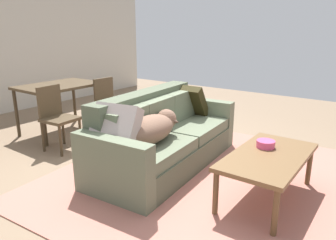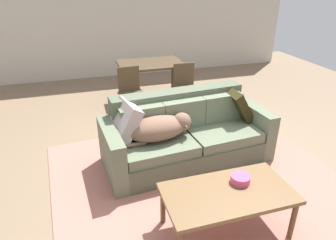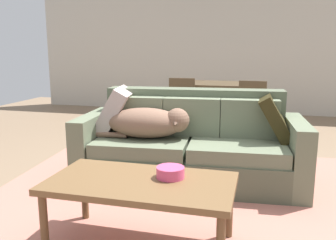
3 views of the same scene
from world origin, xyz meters
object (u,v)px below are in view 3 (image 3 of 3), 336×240
at_px(throw_pillow_by_left_arm, 114,111).
at_px(dining_chair_near_right, 251,110).
at_px(couch, 191,146).
at_px(dog_on_left_cushion, 149,123).
at_px(throw_pillow_by_right_arm, 276,118).
at_px(bowl_on_coffee_table, 170,172).
at_px(dining_table, 222,89).
at_px(coffee_table, 141,188).
at_px(dining_chair_near_left, 181,106).

distance_m(throw_pillow_by_left_arm, dining_chair_near_right, 1.95).
height_order(couch, dog_on_left_cushion, couch).
bearing_deg(throw_pillow_by_right_arm, throw_pillow_by_left_arm, -175.43).
relative_size(bowl_on_coffee_table, dining_table, 0.16).
xyz_separation_m(coffee_table, bowl_on_coffee_table, (0.17, 0.09, 0.08)).
distance_m(couch, throw_pillow_by_right_arm, 0.84).
bearing_deg(dining_table, dining_chair_near_right, -52.93).
bearing_deg(dining_table, throw_pillow_by_right_arm, -69.53).
bearing_deg(couch, throw_pillow_by_right_arm, 3.36).
bearing_deg(dining_chair_near_left, dining_table, 45.44).
height_order(couch, throw_pillow_by_right_arm, couch).
relative_size(throw_pillow_by_left_arm, bowl_on_coffee_table, 2.65).
xyz_separation_m(couch, dining_chair_near_right, (0.51, 1.43, 0.14)).
bearing_deg(dining_chair_near_left, couch, -78.54).
height_order(bowl_on_coffee_table, dining_chair_near_left, dining_chair_near_left).
bearing_deg(dining_chair_near_right, dining_table, 131.04).
bearing_deg(coffee_table, bowl_on_coffee_table, 29.01).
xyz_separation_m(dog_on_left_cushion, dining_chair_near_left, (-0.05, 1.59, -0.10)).
bearing_deg(dining_chair_near_left, throw_pillow_by_right_arm, -52.91).
distance_m(dog_on_left_cushion, dining_chair_near_right, 1.81).
distance_m(dog_on_left_cushion, dining_chair_near_left, 1.59).
bearing_deg(throw_pillow_by_left_arm, dining_chair_near_right, 48.07).
bearing_deg(throw_pillow_by_right_arm, coffee_table, -120.94).
distance_m(throw_pillow_by_left_arm, throw_pillow_by_right_arm, 1.57).
xyz_separation_m(coffee_table, dining_chair_near_right, (0.58, 2.73, 0.07)).
xyz_separation_m(dog_on_left_cushion, throw_pillow_by_right_arm, (1.15, 0.26, 0.05)).
distance_m(dining_table, dining_chair_near_left, 0.79).
bearing_deg(throw_pillow_by_left_arm, dining_table, 67.55).
distance_m(couch, dining_table, 2.06).
distance_m(throw_pillow_by_left_arm, dining_table, 2.22).
bearing_deg(dog_on_left_cushion, bowl_on_coffee_table, -70.32).
bearing_deg(throw_pillow_by_right_arm, dining_table, 110.47).
xyz_separation_m(couch, dining_chair_near_left, (-0.43, 1.44, 0.15)).
height_order(coffee_table, dining_table, dining_table).
xyz_separation_m(couch, throw_pillow_by_right_arm, (0.78, 0.11, 0.30)).
xyz_separation_m(throw_pillow_by_right_arm, dining_table, (-0.72, 1.92, 0.05)).
relative_size(throw_pillow_by_left_arm, dining_chair_near_right, 0.56).
bearing_deg(dog_on_left_cushion, throw_pillow_by_right_arm, 7.96).
xyz_separation_m(bowl_on_coffee_table, dining_chair_near_right, (0.41, 2.64, -0.02)).
relative_size(throw_pillow_by_right_arm, dining_chair_near_left, 0.51).
bearing_deg(bowl_on_coffee_table, throw_pillow_by_right_arm, 62.79).
height_order(throw_pillow_by_right_arm, dining_chair_near_left, dining_chair_near_left).
relative_size(throw_pillow_by_left_arm, throw_pillow_by_right_arm, 1.08).
height_order(dog_on_left_cushion, dining_chair_near_right, dining_chair_near_right).
distance_m(dog_on_left_cushion, throw_pillow_by_left_arm, 0.44).
height_order(coffee_table, dining_chair_near_left, dining_chair_near_left).
relative_size(dog_on_left_cushion, dining_table, 0.79).
bearing_deg(dining_chair_near_left, coffee_table, -87.54).
bearing_deg(couch, dog_on_left_cushion, -163.06).
xyz_separation_m(bowl_on_coffee_table, dining_chair_near_left, (-0.53, 2.65, -0.01)).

